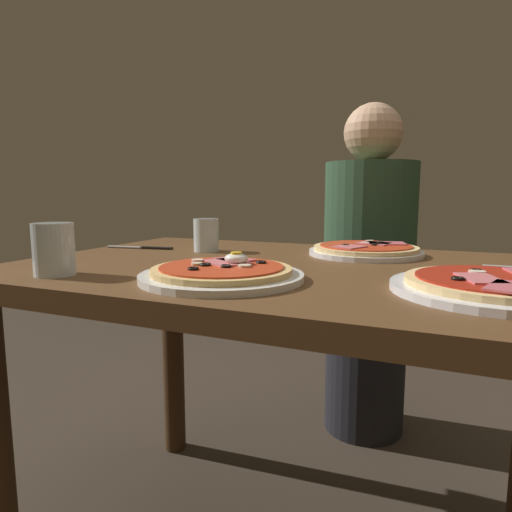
{
  "coord_description": "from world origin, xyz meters",
  "views": [
    {
      "loc": [
        0.31,
        -0.89,
        0.88
      ],
      "look_at": [
        -0.03,
        -0.1,
        0.75
      ],
      "focal_mm": 31.43,
      "sensor_mm": 36.0,
      "label": 1
    }
  ],
  "objects_px": {
    "pizza_foreground": "(222,273)",
    "knife": "(144,248)",
    "dining_table": "(288,319)",
    "diner_person": "(368,281)",
    "water_glass_near": "(54,253)",
    "pizza_across_left": "(495,286)",
    "water_glass_far": "(206,237)",
    "pizza_across_right": "(366,250)"
  },
  "relations": [
    {
      "from": "pizza_foreground",
      "to": "knife",
      "type": "bearing_deg",
      "value": 142.59
    },
    {
      "from": "dining_table",
      "to": "diner_person",
      "type": "distance_m",
      "value": 0.73
    },
    {
      "from": "water_glass_near",
      "to": "knife",
      "type": "height_order",
      "value": "water_glass_near"
    },
    {
      "from": "pizza_across_left",
      "to": "water_glass_far",
      "type": "xyz_separation_m",
      "value": [
        -0.65,
        0.26,
        0.02
      ]
    },
    {
      "from": "pizza_across_left",
      "to": "diner_person",
      "type": "distance_m",
      "value": 0.94
    },
    {
      "from": "pizza_foreground",
      "to": "pizza_across_right",
      "type": "bearing_deg",
      "value": 66.99
    },
    {
      "from": "pizza_across_right",
      "to": "knife",
      "type": "distance_m",
      "value": 0.59
    },
    {
      "from": "dining_table",
      "to": "diner_person",
      "type": "height_order",
      "value": "diner_person"
    },
    {
      "from": "dining_table",
      "to": "pizza_foreground",
      "type": "height_order",
      "value": "pizza_foreground"
    },
    {
      "from": "water_glass_near",
      "to": "pizza_foreground",
      "type": "bearing_deg",
      "value": 15.15
    },
    {
      "from": "dining_table",
      "to": "diner_person",
      "type": "bearing_deg",
      "value": 85.89
    },
    {
      "from": "water_glass_near",
      "to": "dining_table",
      "type": "bearing_deg",
      "value": 38.83
    },
    {
      "from": "dining_table",
      "to": "water_glass_far",
      "type": "relative_size",
      "value": 13.61
    },
    {
      "from": "knife",
      "to": "diner_person",
      "type": "height_order",
      "value": "diner_person"
    },
    {
      "from": "pizza_foreground",
      "to": "pizza_across_right",
      "type": "xyz_separation_m",
      "value": [
        0.18,
        0.42,
        0.0
      ]
    },
    {
      "from": "pizza_across_right",
      "to": "diner_person",
      "type": "height_order",
      "value": "diner_person"
    },
    {
      "from": "diner_person",
      "to": "water_glass_far",
      "type": "bearing_deg",
      "value": 61.92
    },
    {
      "from": "dining_table",
      "to": "pizza_across_left",
      "type": "distance_m",
      "value": 0.42
    },
    {
      "from": "dining_table",
      "to": "pizza_foreground",
      "type": "bearing_deg",
      "value": -104.33
    },
    {
      "from": "pizza_across_left",
      "to": "knife",
      "type": "xyz_separation_m",
      "value": [
        -0.83,
        0.24,
        -0.01
      ]
    },
    {
      "from": "diner_person",
      "to": "water_glass_near",
      "type": "bearing_deg",
      "value": 67.96
    },
    {
      "from": "pizza_across_right",
      "to": "diner_person",
      "type": "distance_m",
      "value": 0.55
    },
    {
      "from": "pizza_foreground",
      "to": "water_glass_far",
      "type": "bearing_deg",
      "value": 123.55
    },
    {
      "from": "water_glass_far",
      "to": "dining_table",
      "type": "bearing_deg",
      "value": -24.34
    },
    {
      "from": "knife",
      "to": "pizza_across_left",
      "type": "bearing_deg",
      "value": -16.09
    },
    {
      "from": "pizza_across_right",
      "to": "water_glass_far",
      "type": "relative_size",
      "value": 3.23
    },
    {
      "from": "pizza_foreground",
      "to": "pizza_across_left",
      "type": "height_order",
      "value": "pizza_foreground"
    },
    {
      "from": "pizza_foreground",
      "to": "knife",
      "type": "distance_m",
      "value": 0.5
    },
    {
      "from": "water_glass_near",
      "to": "diner_person",
      "type": "relative_size",
      "value": 0.08
    },
    {
      "from": "pizza_across_left",
      "to": "knife",
      "type": "relative_size",
      "value": 1.57
    },
    {
      "from": "water_glass_near",
      "to": "knife",
      "type": "distance_m",
      "value": 0.4
    },
    {
      "from": "pizza_foreground",
      "to": "pizza_across_right",
      "type": "distance_m",
      "value": 0.45
    },
    {
      "from": "pizza_foreground",
      "to": "dining_table",
      "type": "bearing_deg",
      "value": 75.67
    },
    {
      "from": "water_glass_near",
      "to": "diner_person",
      "type": "xyz_separation_m",
      "value": [
        0.41,
        1.01,
        -0.2
      ]
    },
    {
      "from": "dining_table",
      "to": "diner_person",
      "type": "relative_size",
      "value": 0.98
    },
    {
      "from": "pizza_across_left",
      "to": "water_glass_near",
      "type": "xyz_separation_m",
      "value": [
        -0.74,
        -0.15,
        0.03
      ]
    },
    {
      "from": "pizza_foreground",
      "to": "knife",
      "type": "relative_size",
      "value": 1.47
    },
    {
      "from": "water_glass_near",
      "to": "knife",
      "type": "xyz_separation_m",
      "value": [
        -0.1,
        0.39,
        -0.04
      ]
    },
    {
      "from": "dining_table",
      "to": "pizza_across_left",
      "type": "bearing_deg",
      "value": -20.08
    },
    {
      "from": "water_glass_far",
      "to": "knife",
      "type": "height_order",
      "value": "water_glass_far"
    },
    {
      "from": "pizza_foreground",
      "to": "water_glass_far",
      "type": "height_order",
      "value": "water_glass_far"
    },
    {
      "from": "water_glass_near",
      "to": "diner_person",
      "type": "height_order",
      "value": "diner_person"
    }
  ]
}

